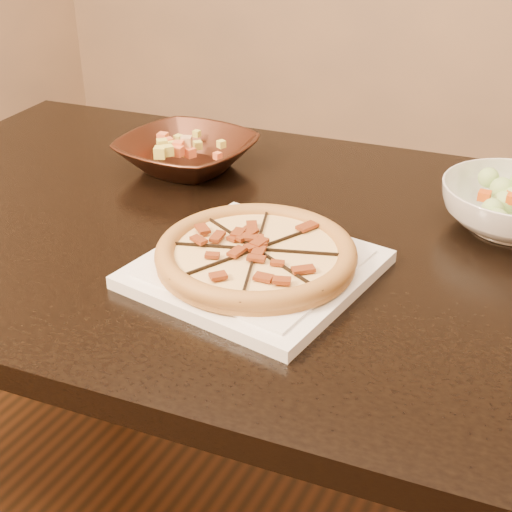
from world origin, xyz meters
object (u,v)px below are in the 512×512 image
at_px(dining_table, 232,280).
at_px(plate, 256,268).
at_px(pizza, 256,253).
at_px(bronze_bowl, 187,154).

distance_m(dining_table, plate, 0.20).
height_order(dining_table, plate, plate).
height_order(plate, pizza, pizza).
bearing_deg(pizza, dining_table, 131.62).
bearing_deg(pizza, plate, -21.20).
distance_m(plate, pizza, 0.02).
bearing_deg(bronze_bowl, pizza, -44.06).
distance_m(plate, bronze_bowl, 0.41).
bearing_deg(bronze_bowl, plate, -44.06).
height_order(dining_table, pizza, pizza).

